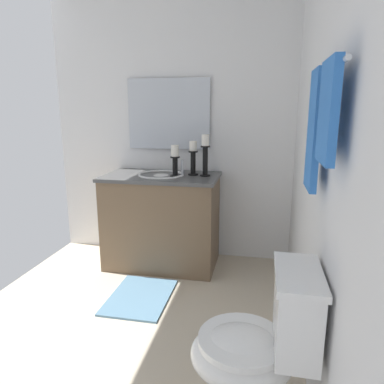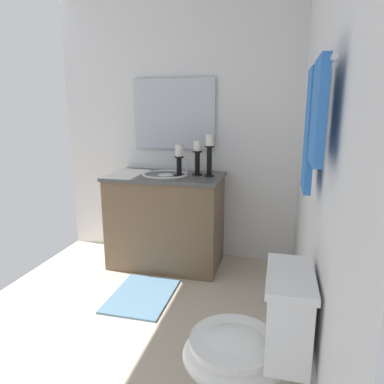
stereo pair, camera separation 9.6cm
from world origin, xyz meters
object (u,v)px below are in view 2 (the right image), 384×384
(candle_holder_short, at_px, (197,157))
(towel_bar, at_px, (323,68))
(bath_mat, at_px, (142,296))
(sink_basin, at_px, (166,179))
(candle_holder_tall, at_px, (209,154))
(candle_holder_mid, at_px, (179,160))
(mirror, at_px, (174,114))
(towel_center, at_px, (318,112))
(vanity_cabinet, at_px, (166,220))
(toilet, at_px, (249,351))
(towel_near_vanity, at_px, (310,131))

(candle_holder_short, height_order, towel_bar, towel_bar)
(candle_holder_short, bearing_deg, bath_mat, -21.71)
(sink_basin, relative_size, towel_bar, 0.62)
(candle_holder_short, xyz_separation_m, towel_bar, (1.47, 0.83, 0.55))
(candle_holder_tall, relative_size, candle_holder_mid, 1.32)
(mirror, bearing_deg, towel_center, 30.23)
(vanity_cabinet, xyz_separation_m, towel_center, (1.57, 1.08, 0.96))
(candle_holder_mid, height_order, toilet, candle_holder_mid)
(sink_basin, distance_m, bath_mat, 1.00)
(mirror, distance_m, towel_near_vanity, 1.87)
(candle_holder_tall, bearing_deg, candle_holder_short, -104.34)
(candle_holder_tall, relative_size, toilet, 0.47)
(toilet, bearing_deg, towel_near_vanity, 144.96)
(towel_bar, height_order, towel_center, towel_center)
(vanity_cabinet, relative_size, towel_center, 2.79)
(candle_holder_short, bearing_deg, towel_near_vanity, 31.69)
(toilet, bearing_deg, vanity_cabinet, -150.34)
(mirror, distance_m, towel_bar, 2.03)
(sink_basin, height_order, bath_mat, sink_basin)
(vanity_cabinet, distance_m, bath_mat, 0.75)
(vanity_cabinet, relative_size, mirror, 1.31)
(bath_mat, bearing_deg, candle_holder_mid, 167.18)
(sink_basin, relative_size, candle_holder_tall, 1.14)
(vanity_cabinet, height_order, bath_mat, vanity_cabinet)
(sink_basin, bearing_deg, vanity_cabinet, -90.00)
(vanity_cabinet, relative_size, bath_mat, 1.68)
(towel_near_vanity, bearing_deg, candle_holder_mid, -142.14)
(mirror, height_order, toilet, mirror)
(mirror, distance_m, toilet, 2.24)
(towel_center, bearing_deg, toilet, -99.69)
(vanity_cabinet, height_order, candle_holder_mid, candle_holder_mid)
(mirror, bearing_deg, candle_holder_short, 51.16)
(towel_near_vanity, distance_m, bath_mat, 1.79)
(towel_bar, bearing_deg, candle_holder_short, -150.70)
(mirror, bearing_deg, sink_basin, 0.20)
(candle_holder_tall, relative_size, towel_bar, 0.54)
(sink_basin, relative_size, mirror, 0.52)
(mirror, distance_m, candle_holder_short, 0.50)
(candle_holder_tall, bearing_deg, sink_basin, -85.24)
(bath_mat, bearing_deg, towel_near_vanity, 60.04)
(candle_holder_tall, relative_size, candle_holder_short, 1.20)
(bath_mat, bearing_deg, sink_basin, 179.91)
(mirror, distance_m, candle_holder_mid, 0.51)
(candle_holder_mid, distance_m, towel_near_vanity, 1.57)
(vanity_cabinet, height_order, candle_holder_short, candle_holder_short)
(vanity_cabinet, xyz_separation_m, sink_basin, (0.00, 0.00, 0.38))
(mirror, xyz_separation_m, towel_center, (1.85, 1.08, 0.03))
(sink_basin, bearing_deg, toilet, 29.63)
(mirror, height_order, towel_center, mirror)
(sink_basin, bearing_deg, towel_near_vanity, 40.87)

